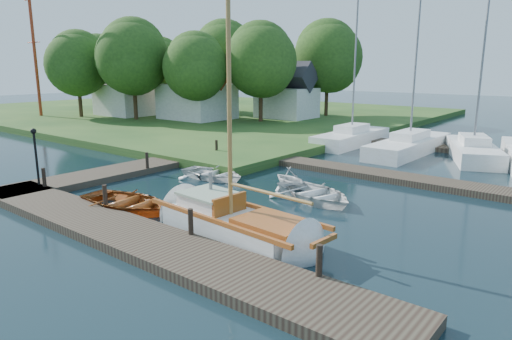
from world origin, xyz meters
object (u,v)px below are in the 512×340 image
Objects in this scene: mooring_post_5 at (216,147)px; radio_mast at (33,37)px; tree_2 at (196,67)px; mooring_post_3 at (319,260)px; mooring_post_4 at (147,160)px; mooring_post_2 at (191,222)px; tree_0 at (77,64)px; tree_5 at (160,65)px; lamp_post at (35,149)px; tree_7 at (328,57)px; mooring_post_0 at (44,177)px; tender_c at (315,191)px; marina_boat_0 at (352,137)px; tree_4 at (225,56)px; mooring_post_1 at (105,196)px; marina_boat_1 at (410,144)px; sailboat at (239,226)px; house_c at (287,96)px; tender_a at (213,172)px; marina_boat_2 at (473,149)px; tender_b at (290,177)px; tree_3 at (261,60)px; dinghy at (127,199)px; tree_6 at (98,63)px; tree_1 at (133,57)px; house_a at (197,92)px; house_b at (127,92)px.

radio_mast is at bearing 173.66° from mooring_post_5.
mooring_post_3 is at bearing -38.44° from tree_2.
mooring_post_3 is 13.93m from mooring_post_4.
tree_0 is at bearing 154.46° from mooring_post_2.
lamp_post is at bearing -48.71° from tree_5.
tree_7 is at bearing 18.43° from tree_5.
mooring_post_0 reaches higher than tender_c.
mooring_post_2 is 9.86m from mooring_post_4.
tree_4 is (-18.85, 7.69, 5.79)m from marina_boat_0.
mooring_post_3 is (9.00, 0.00, 0.00)m from mooring_post_1.
radio_mast reaches higher than mooring_post_3.
marina_boat_1 is 1.06× the size of tree_7.
sailboat is at bearing 7.78° from mooring_post_0.
house_c is 0.56× the size of tree_7.
tender_a is 0.27× the size of marina_boat_2.
mooring_post_0 is at bearing 152.73° from tender_b.
tree_3 reaches higher than tree_0.
house_c reaches higher than tender_c.
dinghy is at bearing 168.55° from marina_boat_1.
lamp_post is at bearing -62.31° from tree_2.
mooring_post_5 is 0.09× the size of tree_6.
lamp_post is 27.67m from house_c.
tender_b is 0.24× the size of tree_6.
tree_0 is 1.06× the size of tree_2.
tree_2 is at bearing -26.57° from tree_5.
lamp_post is at bearing 154.97° from marina_boat_1.
mooring_post_1 is 4.50m from mooring_post_2.
tree_1 is at bearing 94.83° from marina_boat_1.
mooring_post_5 is at bearing 130.36° from mooring_post_2.
tender_b is at bearing -80.66° from tender_a.
tree_2 is (2.00, -1.95, 2.29)m from house_a.
tree_0 is 0.95× the size of tree_3.
tender_c is at bearing -158.78° from marina_boat_0.
mooring_post_1 and mooring_post_4 have the same top height.
mooring_post_0 is 0.09× the size of tree_3.
radio_mast is (-34.13, 5.76, 7.50)m from tender_b.
marina_boat_0 reaches higher than tree_6.
house_c is (-14.13, 19.76, 2.06)m from tender_b.
tree_3 reaches higher than mooring_post_4.
tender_c is 26.60m from house_a.
house_c is 22.99m from tree_6.
tender_c is 12.52m from marina_boat_1.
tree_2 is at bearing 18.43° from tree_1.
tree_6 is (-32.85, 1.69, 5.06)m from marina_boat_0.
marina_boat_0 is at bearing -22.19° from tree_4.
tree_3 reaches higher than tender_a.
house_b is at bearing -71.72° from tree_5.
sailboat is 35.44m from tree_0.
tree_4 reaches higher than tree_5.
tree_3 is (-7.00, 13.05, 5.11)m from mooring_post_5.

